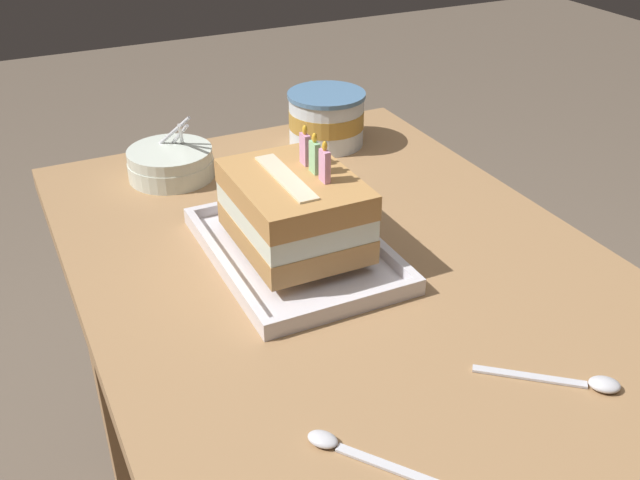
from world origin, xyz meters
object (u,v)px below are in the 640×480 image
Objects in this scene: foil_tray at (295,252)px; serving_spoon_by_bowls at (345,449)px; birthday_cake at (294,209)px; bowl_stack at (171,163)px; serving_spoon_near_tray at (585,382)px; ice_cream_tub at (326,118)px.

serving_spoon_by_bowls is at bearing -16.47° from foil_tray.
bowl_stack is at bearing -165.60° from birthday_cake.
serving_spoon_near_tray is 0.28m from serving_spoon_by_bowls.
birthday_cake is 1.52× the size of serving_spoon_near_tray.
serving_spoon_by_bowls is at bearing -96.02° from serving_spoon_near_tray.
birthday_cake reaches higher than bowl_stack.
bowl_stack is at bearing 178.28° from serving_spoon_by_bowls.
serving_spoon_near_tray is (0.38, 0.17, -0.00)m from foil_tray.
bowl_stack reaches higher than foil_tray.
birthday_cake is 0.40m from ice_cream_tub.
ice_cream_tub reaches higher than serving_spoon_near_tray.
bowl_stack is (-0.33, -0.08, 0.02)m from foil_tray.
serving_spoon_by_bowls is (0.68, -0.02, -0.02)m from bowl_stack.
birthday_cake reaches higher than serving_spoon_by_bowls.
serving_spoon_by_bowls is (-0.03, -0.28, -0.00)m from serving_spoon_near_tray.
bowl_stack is 0.75m from serving_spoon_near_tray.
serving_spoon_near_tray reaches higher than serving_spoon_by_bowls.
foil_tray is 0.37m from serving_spoon_by_bowls.
bowl_stack is at bearing -160.10° from serving_spoon_near_tray.
serving_spoon_by_bowls is (0.35, -0.10, -0.07)m from birthday_cake.
serving_spoon_near_tray is at bearing 19.90° from bowl_stack.
foil_tray is 0.41m from ice_cream_tub.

